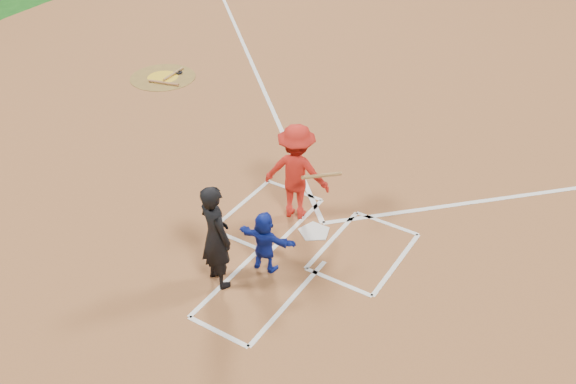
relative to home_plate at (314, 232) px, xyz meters
The scene contains 12 objects.
ground 0.02m from the home_plate, ahead, with size 120.00×120.00×0.00m, color #124B13.
home_plate_dirt 6.00m from the home_plate, 90.00° to the left, with size 28.00×28.00×0.01m, color brown.
home_plate is the anchor object (origin of this frame).
on_deck_circle 7.50m from the home_plate, 152.16° to the left, with size 1.70×1.70×0.01m, color brown.
on_deck_logo 7.50m from the home_plate, 152.16° to the left, with size 0.80×0.80×0.00m, color gold.
on_deck_bat_a 7.49m from the home_plate, 149.93° to the left, with size 0.06×0.06×0.84m, color olive.
on_deck_bat_c 7.10m from the home_plate, 153.17° to the left, with size 0.06×0.06×0.84m, color #965F37.
bat_weight_donut 7.52m from the home_plate, 148.75° to the left, with size 0.19×0.19×0.05m, color black.
catcher 1.38m from the home_plate, 99.50° to the right, with size 1.02×0.32×1.10m, color #13269D.
umpire 2.21m from the home_plate, 109.18° to the right, with size 0.67×0.44×1.82m, color black.
chalk_markings 5.29m from the home_plate, 90.00° to the left, with size 28.35×17.32×0.01m.
batter_at_plate 1.10m from the home_plate, 152.74° to the left, with size 1.46×1.03×1.83m.
Camera 1 is at (4.38, -7.80, 7.07)m, focal length 40.00 mm.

